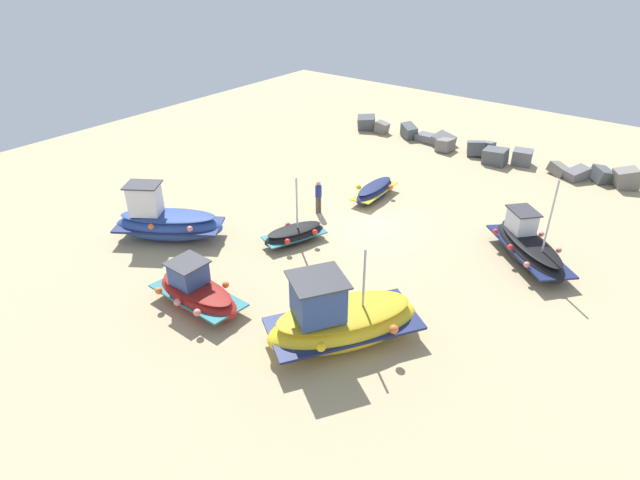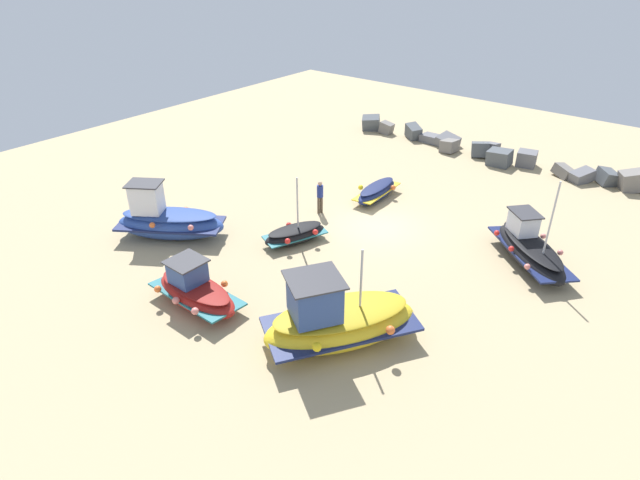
# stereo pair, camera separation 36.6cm
# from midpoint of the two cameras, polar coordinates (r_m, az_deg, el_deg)

# --- Properties ---
(ground_plane) EXTENTS (49.90, 49.90, 0.00)m
(ground_plane) POSITION_cam_midpoint_polar(r_m,az_deg,el_deg) (25.75, 5.78, 1.48)
(ground_plane) COLOR tan
(fishing_boat_0) EXTENTS (2.12, 3.21, 3.22)m
(fishing_boat_0) POSITION_cam_midpoint_polar(r_m,az_deg,el_deg) (24.08, -3.19, 0.58)
(fishing_boat_0) COLOR black
(fishing_boat_0) RESTS_ON ground_plane
(fishing_boat_1) EXTENTS (4.72, 4.46, 4.22)m
(fishing_boat_1) POSITION_cam_midpoint_polar(r_m,az_deg,el_deg) (24.27, 21.18, -0.71)
(fishing_boat_1) COLOR black
(fishing_boat_1) RESTS_ON ground_plane
(fishing_boat_2) EXTENTS (4.80, 5.76, 3.61)m
(fishing_boat_2) POSITION_cam_midpoint_polar(r_m,az_deg,el_deg) (18.08, 1.62, -8.63)
(fishing_boat_2) COLOR gold
(fishing_boat_2) RESTS_ON ground_plane
(fishing_boat_3) EXTENTS (1.51, 3.45, 0.87)m
(fishing_boat_3) POSITION_cam_midpoint_polar(r_m,az_deg,el_deg) (28.42, 5.54, 5.30)
(fishing_boat_3) COLOR navy
(fishing_boat_3) RESTS_ON ground_plane
(fishing_boat_4) EXTENTS (5.16, 4.25, 2.72)m
(fishing_boat_4) POSITION_cam_midpoint_polar(r_m,az_deg,el_deg) (25.26, -16.66, 1.89)
(fishing_boat_4) COLOR #2D4C9E
(fishing_boat_4) RESTS_ON ground_plane
(fishing_boat_5) EXTENTS (3.97, 2.14, 1.87)m
(fishing_boat_5) POSITION_cam_midpoint_polar(r_m,az_deg,el_deg) (20.48, -13.70, -5.48)
(fishing_boat_5) COLOR maroon
(fishing_boat_5) RESTS_ON ground_plane
(person_walking) EXTENTS (0.32, 0.32, 1.74)m
(person_walking) POSITION_cam_midpoint_polar(r_m,az_deg,el_deg) (26.46, -0.57, 4.89)
(person_walking) COLOR brown
(person_walking) RESTS_ON ground_plane
(breakwater_rocks) EXTENTS (18.71, 2.43, 1.40)m
(breakwater_rocks) POSITION_cam_midpoint_polar(r_m,az_deg,el_deg) (35.59, 16.80, 9.30)
(breakwater_rocks) COLOR #4C5156
(breakwater_rocks) RESTS_ON ground_plane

